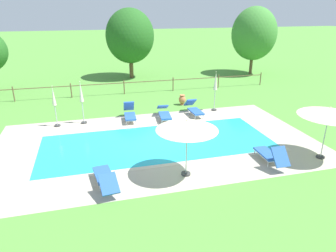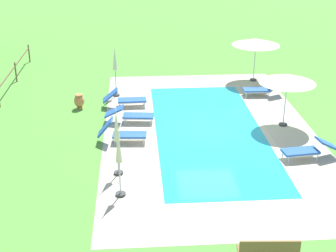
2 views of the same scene
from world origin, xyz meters
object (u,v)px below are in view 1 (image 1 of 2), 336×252
at_px(patio_umbrella_closed_row_centre, 215,85).
at_px(tree_far_west, 254,34).
at_px(sun_lounger_south_near_corner, 194,109).
at_px(patio_umbrella_closed_row_mid_west, 81,97).
at_px(tree_centre, 130,36).
at_px(sun_lounger_north_end, 271,155).
at_px(patio_umbrella_closed_row_west, 54,101).
at_px(sun_lounger_north_far, 130,113).
at_px(patio_umbrella_open_foreground, 187,125).
at_px(terracotta_urn_near_fence, 182,99).
at_px(sun_lounger_north_near_steps, 164,113).
at_px(sun_lounger_north_mid, 105,177).
at_px(patio_umbrella_open_by_bench, 330,112).

xyz_separation_m(patio_umbrella_closed_row_centre, tree_far_west, (7.79, 9.54, 2.13)).
distance_m(sun_lounger_south_near_corner, patio_umbrella_closed_row_mid_west, 6.51).
bearing_deg(tree_centre, sun_lounger_south_near_corner, -79.64).
relative_size(sun_lounger_south_near_corner, patio_umbrella_closed_row_centre, 0.81).
xyz_separation_m(sun_lounger_north_end, patio_umbrella_closed_row_west, (-8.81, 6.71, 1.02)).
xyz_separation_m(sun_lounger_north_far, tree_centre, (1.78, 11.20, 3.28)).
relative_size(patio_umbrella_open_foreground, terracotta_urn_near_fence, 3.40).
height_order(sun_lounger_north_near_steps, sun_lounger_north_end, sun_lounger_north_end).
bearing_deg(patio_umbrella_closed_row_mid_west, patio_umbrella_open_foreground, -61.11).
relative_size(sun_lounger_south_near_corner, tree_far_west, 0.32).
height_order(sun_lounger_north_far, patio_umbrella_closed_row_west, patio_umbrella_closed_row_west).
distance_m(patio_umbrella_open_foreground, patio_umbrella_closed_row_mid_west, 7.79).
xyz_separation_m(sun_lounger_south_near_corner, patio_umbrella_closed_row_west, (-7.81, 0.11, 1.03)).
bearing_deg(sun_lounger_north_mid, patio_umbrella_closed_row_centre, 44.52).
height_order(sun_lounger_north_far, patio_umbrella_closed_row_centre, patio_umbrella_closed_row_centre).
xyz_separation_m(sun_lounger_north_mid, patio_umbrella_open_by_bench, (9.09, -0.11, 1.72)).
height_order(sun_lounger_south_near_corner, tree_far_west, tree_far_west).
bearing_deg(patio_umbrella_open_foreground, patio_umbrella_open_by_bench, -1.22).
distance_m(patio_umbrella_open_foreground, terracotta_urn_near_fence, 9.22).
distance_m(sun_lounger_north_near_steps, sun_lounger_south_near_corner, 1.92).
bearing_deg(sun_lounger_south_near_corner, patio_umbrella_closed_row_mid_west, 178.14).
distance_m(patio_umbrella_open_by_bench, tree_centre, 18.89).
relative_size(patio_umbrella_closed_row_mid_west, terracotta_urn_near_fence, 3.53).
xyz_separation_m(patio_umbrella_closed_row_west, patio_umbrella_closed_row_mid_west, (1.41, 0.09, 0.13)).
distance_m(sun_lounger_north_mid, terracotta_urn_near_fence, 10.37).
height_order(patio_umbrella_open_foreground, patio_umbrella_open_by_bench, patio_umbrella_open_by_bench).
xyz_separation_m(patio_umbrella_closed_row_mid_west, tree_far_west, (15.69, 9.81, 2.21)).
relative_size(patio_umbrella_closed_row_west, tree_centre, 0.37).
bearing_deg(tree_far_west, patio_umbrella_open_by_bench, -109.41).
bearing_deg(tree_centre, patio_umbrella_open_foreground, -91.86).
height_order(sun_lounger_north_mid, patio_umbrella_closed_row_centre, patio_umbrella_closed_row_centre).
bearing_deg(tree_far_west, sun_lounger_north_mid, -132.04).
relative_size(sun_lounger_north_end, tree_far_west, 0.31).
xyz_separation_m(sun_lounger_south_near_corner, patio_umbrella_closed_row_mid_west, (-6.40, 0.21, 1.16)).
distance_m(patio_umbrella_open_foreground, patio_umbrella_closed_row_west, 8.49).
xyz_separation_m(sun_lounger_north_end, sun_lounger_south_near_corner, (-1.01, 6.59, -0.01)).
xyz_separation_m(sun_lounger_north_mid, tree_centre, (3.64, 17.91, 3.32)).
xyz_separation_m(patio_umbrella_closed_row_mid_west, terracotta_urn_near_fence, (6.32, 1.89, -1.17)).
distance_m(sun_lounger_north_far, patio_umbrella_open_by_bench, 10.08).
bearing_deg(tree_centre, terracotta_urn_near_fence, -77.84).
bearing_deg(tree_centre, sun_lounger_north_near_steps, -89.18).
bearing_deg(sun_lounger_north_near_steps, patio_umbrella_open_by_bench, -50.75).
height_order(patio_umbrella_closed_row_mid_west, tree_centre, tree_centre).
height_order(sun_lounger_north_far, sun_lounger_north_end, sun_lounger_north_far).
height_order(sun_lounger_north_mid, patio_umbrella_open_by_bench, patio_umbrella_open_by_bench).
xyz_separation_m(sun_lounger_north_far, patio_umbrella_closed_row_west, (-3.96, 0.02, 1.01)).
distance_m(sun_lounger_north_mid, tree_far_west, 22.64).
distance_m(sun_lounger_south_near_corner, tree_far_west, 14.07).
relative_size(sun_lounger_north_far, sun_lounger_north_end, 0.99).
height_order(sun_lounger_north_near_steps, sun_lounger_north_far, sun_lounger_north_far).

